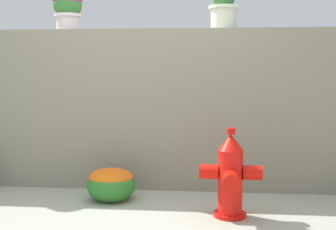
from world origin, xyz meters
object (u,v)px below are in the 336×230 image
object	(u,v)px
fire_hydrant	(230,177)
flower_bush_left	(111,183)
potted_plant_1	(68,7)
potted_plant_2	(224,7)

from	to	relation	value
fire_hydrant	flower_bush_left	world-z (taller)	fire_hydrant
fire_hydrant	flower_bush_left	xyz separation A→B (m)	(-1.07, 0.36, -0.17)
potted_plant_1	potted_plant_2	size ratio (longest dim) A/B	0.98
flower_bush_left	potted_plant_1	bearing A→B (deg)	135.73
potted_plant_2	fire_hydrant	distance (m)	1.75
potted_plant_1	fire_hydrant	distance (m)	2.38
potted_plant_1	flower_bush_left	bearing A→B (deg)	-44.27
potted_plant_1	potted_plant_2	xyz separation A→B (m)	(1.57, 0.02, -0.02)
potted_plant_2	flower_bush_left	world-z (taller)	potted_plant_2
fire_hydrant	potted_plant_2	bearing A→B (deg)	92.84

